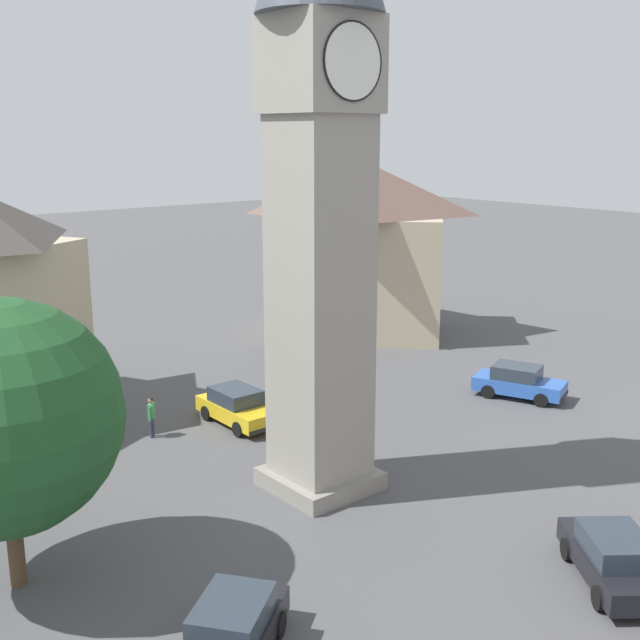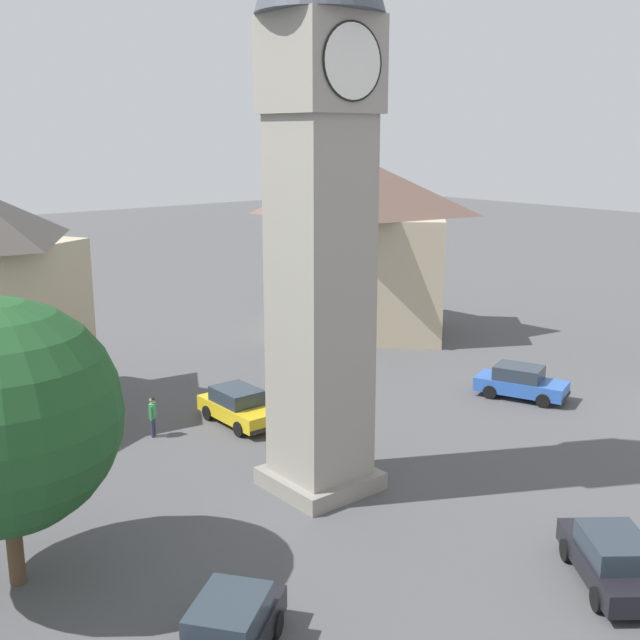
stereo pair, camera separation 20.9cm
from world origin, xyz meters
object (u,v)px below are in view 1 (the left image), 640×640
(car_red_corner, at_px, (237,407))
(car_blue_kerb, at_px, (231,634))
(car_silver_kerb, at_px, (613,558))
(car_black_far, at_px, (519,382))
(building_terrace_right, at_px, (361,246))
(tree, at_px, (3,417))
(pedestrian, at_px, (151,414))
(clock_tower, at_px, (320,97))

(car_red_corner, bearing_deg, car_blue_kerb, -124.38)
(car_silver_kerb, bearing_deg, car_black_far, 45.63)
(car_silver_kerb, xyz_separation_m, building_terrace_right, (13.57, 25.01, 4.61))
(car_black_far, relative_size, tree, 0.56)
(car_blue_kerb, xyz_separation_m, tree, (-2.68, 6.49, 4.09))
(car_blue_kerb, bearing_deg, pedestrian, 69.14)
(car_blue_kerb, relative_size, building_terrace_right, 0.35)
(tree, bearing_deg, car_red_corner, 28.96)
(car_silver_kerb, distance_m, tree, 16.79)
(pedestrian, xyz_separation_m, tree, (-7.93, -7.29, 3.84))
(car_silver_kerb, bearing_deg, building_terrace_right, 61.51)
(car_red_corner, bearing_deg, clock_tower, -99.73)
(tree, distance_m, building_terrace_right, 29.95)
(car_red_corner, bearing_deg, pedestrian, 164.93)
(car_red_corner, bearing_deg, tree, -151.04)
(car_black_far, xyz_separation_m, building_terrace_right, (2.66, 13.85, 4.61))
(car_silver_kerb, xyz_separation_m, car_red_corner, (-1.09, 16.71, 0.00))
(clock_tower, bearing_deg, car_blue_kerb, -142.12)
(car_black_far, distance_m, tree, 23.83)
(car_silver_kerb, height_order, car_black_far, same)
(clock_tower, relative_size, tree, 2.80)
(car_blue_kerb, bearing_deg, car_black_far, 19.29)
(car_black_far, relative_size, pedestrian, 2.64)
(car_red_corner, distance_m, tree, 13.72)
(clock_tower, relative_size, car_silver_kerb, 5.23)
(tree, bearing_deg, clock_tower, -3.24)
(car_silver_kerb, xyz_separation_m, car_black_far, (10.92, 11.16, 0.00))
(car_blue_kerb, distance_m, car_red_corner, 15.54)
(car_silver_kerb, xyz_separation_m, pedestrian, (-4.62, 17.66, 0.25))
(clock_tower, distance_m, building_terrace_right, 23.31)
(car_black_far, bearing_deg, car_silver_kerb, -134.37)
(car_silver_kerb, height_order, building_terrace_right, building_terrace_right)
(car_blue_kerb, relative_size, car_silver_kerb, 1.00)
(car_black_far, distance_m, pedestrian, 16.84)
(clock_tower, bearing_deg, car_red_corner, 80.27)
(clock_tower, height_order, pedestrian, clock_tower)
(car_silver_kerb, height_order, car_red_corner, same)
(car_blue_kerb, distance_m, building_terrace_right, 31.89)
(clock_tower, relative_size, car_red_corner, 5.42)
(car_red_corner, bearing_deg, car_silver_kerb, -86.26)
(car_blue_kerb, bearing_deg, tree, 112.43)
(tree, bearing_deg, building_terrace_right, 29.27)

